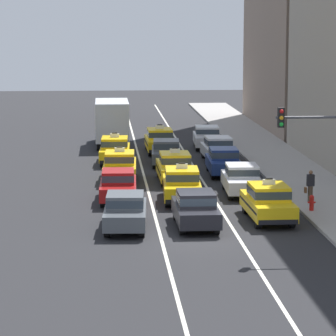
# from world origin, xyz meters

# --- Properties ---
(ground_plane) EXTENTS (160.00, 160.00, 0.00)m
(ground_plane) POSITION_xyz_m (0.00, 0.00, 0.00)
(ground_plane) COLOR #232326
(lane_stripe_left_center) EXTENTS (0.14, 80.00, 0.01)m
(lane_stripe_left_center) POSITION_xyz_m (-1.60, 20.00, 0.00)
(lane_stripe_left_center) COLOR silver
(lane_stripe_left_center) RESTS_ON ground
(lane_stripe_center_right) EXTENTS (0.14, 80.00, 0.01)m
(lane_stripe_center_right) POSITION_xyz_m (1.60, 20.00, 0.00)
(lane_stripe_center_right) COLOR silver
(lane_stripe_center_right) RESTS_ON ground
(sidewalk_curb) EXTENTS (4.00, 90.00, 0.15)m
(sidewalk_curb) POSITION_xyz_m (7.20, 15.00, 0.07)
(sidewalk_curb) COLOR #9E9993
(sidewalk_curb) RESTS_ON ground
(sedan_left_nearest) EXTENTS (2.00, 4.39, 1.58)m
(sedan_left_nearest) POSITION_xyz_m (-3.02, 1.73, 0.85)
(sedan_left_nearest) COLOR black
(sedan_left_nearest) RESTS_ON ground
(sedan_left_second) EXTENTS (1.90, 4.35, 1.58)m
(sedan_left_second) POSITION_xyz_m (-3.21, 7.85, 0.85)
(sedan_left_second) COLOR black
(sedan_left_second) RESTS_ON ground
(taxi_left_third) EXTENTS (1.98, 4.62, 1.96)m
(taxi_left_third) POSITION_xyz_m (-3.02, 13.67, 0.88)
(taxi_left_third) COLOR black
(taxi_left_third) RESTS_ON ground
(taxi_left_fourth) EXTENTS (2.02, 4.64, 1.96)m
(taxi_left_fourth) POSITION_xyz_m (-3.21, 20.02, 0.88)
(taxi_left_fourth) COLOR black
(taxi_left_fourth) RESTS_ON ground
(box_truck_left_fifth) EXTENTS (2.32, 6.97, 3.27)m
(box_truck_left_fifth) POSITION_xyz_m (-3.29, 28.21, 1.78)
(box_truck_left_fifth) COLOR black
(box_truck_left_fifth) RESTS_ON ground
(sedan_center_nearest) EXTENTS (1.79, 4.31, 1.58)m
(sedan_center_nearest) POSITION_xyz_m (0.04, 1.97, 0.85)
(sedan_center_nearest) COLOR black
(sedan_center_nearest) RESTS_ON ground
(taxi_center_second) EXTENTS (2.02, 4.64, 1.96)m
(taxi_center_second) POSITION_xyz_m (-0.07, 7.67, 0.88)
(taxi_center_second) COLOR black
(taxi_center_second) RESTS_ON ground
(taxi_center_third) EXTENTS (1.84, 4.57, 1.96)m
(taxi_center_third) POSITION_xyz_m (0.00, 13.04, 0.88)
(taxi_center_third) COLOR black
(taxi_center_third) RESTS_ON ground
(sedan_center_fourth) EXTENTS (2.01, 4.40, 1.58)m
(sedan_center_fourth) POSITION_xyz_m (-0.05, 19.11, 0.85)
(sedan_center_fourth) COLOR black
(sedan_center_fourth) RESTS_ON ground
(taxi_center_fifth) EXTENTS (1.86, 4.58, 1.96)m
(taxi_center_fifth) POSITION_xyz_m (-0.12, 24.35, 0.88)
(taxi_center_fifth) COLOR black
(taxi_center_fifth) RESTS_ON ground
(taxi_right_nearest) EXTENTS (1.90, 4.59, 1.96)m
(taxi_right_nearest) POSITION_xyz_m (3.39, 3.01, 0.88)
(taxi_right_nearest) COLOR black
(taxi_right_nearest) RESTS_ON ground
(sedan_right_second) EXTENTS (1.92, 4.36, 1.58)m
(sedan_right_second) POSITION_xyz_m (3.15, 9.19, 0.85)
(sedan_right_second) COLOR black
(sedan_right_second) RESTS_ON ground
(sedan_right_third) EXTENTS (1.88, 4.35, 1.58)m
(sedan_right_third) POSITION_xyz_m (3.00, 15.20, 0.85)
(sedan_right_third) COLOR black
(sedan_right_third) RESTS_ON ground
(sedan_right_fourth) EXTENTS (1.84, 4.33, 1.58)m
(sedan_right_fourth) POSITION_xyz_m (3.34, 20.38, 0.85)
(sedan_right_fourth) COLOR black
(sedan_right_fourth) RESTS_ON ground
(sedan_right_fifth) EXTENTS (1.99, 4.39, 1.58)m
(sedan_right_fifth) POSITION_xyz_m (3.31, 26.31, 0.85)
(sedan_right_fifth) COLOR black
(sedan_right_fifth) RESTS_ON ground
(pedestrian_near_crosswalk) EXTENTS (0.47, 0.24, 1.57)m
(pedestrian_near_crosswalk) POSITION_xyz_m (6.05, 6.30, 0.93)
(pedestrian_near_crosswalk) COLOR #473828
(pedestrian_near_crosswalk) RESTS_ON sidewalk_curb
(fire_hydrant) EXTENTS (0.36, 0.22, 0.73)m
(fire_hydrant) POSITION_xyz_m (5.68, 4.35, 0.55)
(fire_hydrant) COLOR red
(fire_hydrant) RESTS_ON sidewalk_curb
(traffic_light_pole) EXTENTS (2.87, 0.33, 5.58)m
(traffic_light_pole) POSITION_xyz_m (4.49, -2.24, 3.82)
(traffic_light_pole) COLOR #47474C
(traffic_light_pole) RESTS_ON ground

